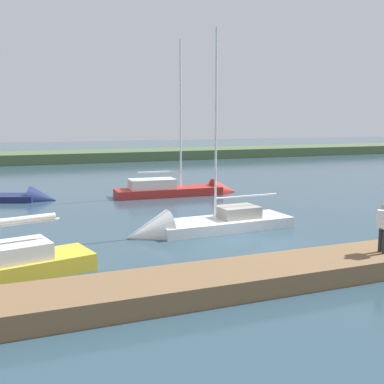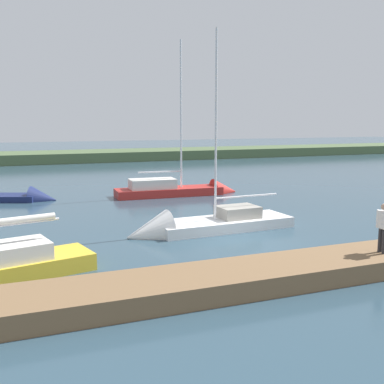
# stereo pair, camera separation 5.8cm
# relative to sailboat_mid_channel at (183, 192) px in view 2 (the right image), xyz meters

# --- Properties ---
(ground_plane) EXTENTS (200.00, 200.00, 0.00)m
(ground_plane) POSITION_rel_sailboat_mid_channel_xyz_m (1.89, 12.52, -0.20)
(ground_plane) COLOR #2D4756
(far_shoreline) EXTENTS (180.00, 8.00, 2.40)m
(far_shoreline) POSITION_rel_sailboat_mid_channel_xyz_m (1.89, -30.15, -0.20)
(far_shoreline) COLOR #4C603D
(far_shoreline) RESTS_ON ground_plane
(dock_pier) EXTENTS (26.58, 2.32, 0.62)m
(dock_pier) POSITION_rel_sailboat_mid_channel_xyz_m (1.89, 17.36, 0.11)
(dock_pier) COLOR brown
(dock_pier) RESTS_ON ground_plane
(sailboat_mid_channel) EXTENTS (8.65, 2.30, 11.20)m
(sailboat_mid_channel) POSITION_rel_sailboat_mid_channel_xyz_m (0.00, 0.00, 0.00)
(sailboat_mid_channel) COLOR #B22823
(sailboat_mid_channel) RESTS_ON ground_plane
(sailboat_behind_pier) EXTENTS (8.09, 2.54, 10.10)m
(sailboat_behind_pier) POSITION_rel_sailboat_mid_channel_xyz_m (3.15, 10.21, -0.07)
(sailboat_behind_pier) COLOR white
(sailboat_behind_pier) RESTS_ON ground_plane
(sailboat_far_left) EXTENTS (7.58, 4.33, 8.74)m
(sailboat_far_left) POSITION_rel_sailboat_mid_channel_xyz_m (11.30, -1.96, -0.07)
(sailboat_far_left) COLOR navy
(sailboat_far_left) RESTS_ON ground_plane
(person_on_dock) EXTENTS (0.23, 0.65, 1.69)m
(person_on_dock) POSITION_rel_sailboat_mid_channel_xyz_m (-0.66, 17.63, 1.40)
(person_on_dock) COLOR #28282D
(person_on_dock) RESTS_ON dock_pier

